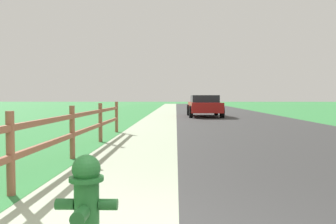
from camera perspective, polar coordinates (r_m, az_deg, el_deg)
ground_plane at (r=27.32m, az=1.38°, el=-0.19°), size 120.00×120.00×0.00m
road_asphalt at (r=29.53m, az=8.18°, el=-0.00°), size 7.00×66.00×0.01m
curb_concrete at (r=29.47m, az=-4.46°, el=0.01°), size 6.00×66.00×0.01m
grass_verge at (r=29.66m, az=-7.35°, el=0.02°), size 5.00×66.00×0.00m
fire_hydrant at (r=3.13m, az=-13.28°, el=-14.02°), size 0.53×0.46×0.81m
rail_fence at (r=7.52m, az=-15.48°, el=-2.53°), size 0.11×10.94×1.12m
parked_suv_red at (r=22.81m, az=6.00°, el=1.11°), size 2.19×4.58×1.40m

